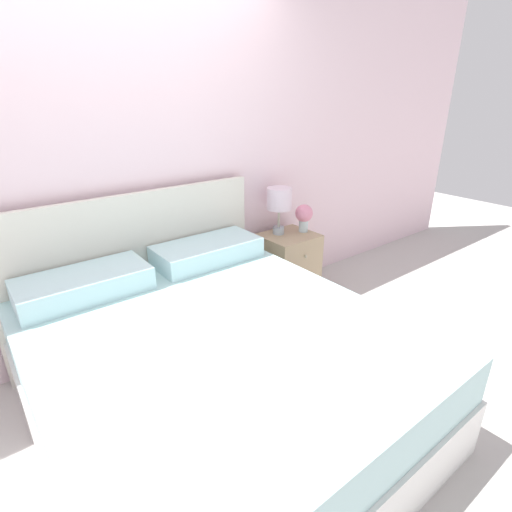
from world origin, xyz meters
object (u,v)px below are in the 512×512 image
(nightstand, at_px, (288,267))
(flower_vase, at_px, (304,215))
(table_lamp, at_px, (279,201))
(bed, at_px, (211,363))

(nightstand, relative_size, flower_vase, 2.50)
(table_lamp, bearing_deg, nightstand, -55.46)
(table_lamp, bearing_deg, flower_vase, -22.49)
(flower_vase, bearing_deg, table_lamp, 157.51)
(bed, relative_size, nightstand, 3.44)
(nightstand, xyz_separation_m, table_lamp, (-0.05, 0.08, 0.58))
(bed, xyz_separation_m, table_lamp, (1.19, 0.81, 0.56))
(bed, distance_m, nightstand, 1.44)
(nightstand, distance_m, table_lamp, 0.59)
(table_lamp, distance_m, flower_vase, 0.26)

